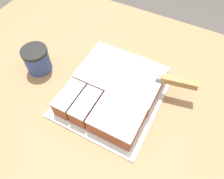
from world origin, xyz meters
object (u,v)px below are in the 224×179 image
cake_board (112,95)px  knife (167,80)px  coffee_cup (37,60)px  cake (113,89)px

cake_board → knife: (0.15, 0.09, 0.07)m
cake_board → coffee_cup: (-0.29, -0.02, 0.04)m
cake → cake_board: bearing=-132.3°
cake → coffee_cup: size_ratio=3.28×
knife → coffee_cup: 0.46m
cake_board → cake: bearing=47.7°
cake → knife: 0.18m
cake_board → cake: cake is taller
cake → knife: (0.15, 0.09, 0.04)m
knife → coffee_cup: coffee_cup is taller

